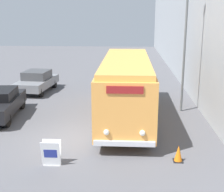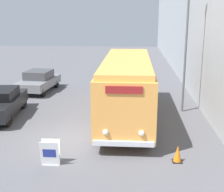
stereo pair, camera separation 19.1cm
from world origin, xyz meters
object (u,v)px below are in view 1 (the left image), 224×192
at_px(parked_car_mid, 37,81).
at_px(streetlamp, 186,24).
at_px(sign_board, 51,153).
at_px(traffic_cone, 178,153).
at_px(vintage_bus, 126,85).

bearing_deg(parked_car_mid, streetlamp, -17.54).
relative_size(sign_board, traffic_cone, 1.48).
bearing_deg(streetlamp, vintage_bus, -155.20).
relative_size(vintage_bus, parked_car_mid, 2.21).
height_order(parked_car_mid, traffic_cone, parked_car_mid).
bearing_deg(sign_board, traffic_cone, 7.02).
xyz_separation_m(sign_board, traffic_cone, (4.65, 0.57, -0.15)).
relative_size(vintage_bus, streetlamp, 1.23).
distance_m(sign_board, parked_car_mid, 11.55).
bearing_deg(sign_board, parked_car_mid, 108.82).
xyz_separation_m(streetlamp, traffic_cone, (-1.09, -6.30, -4.52)).
bearing_deg(parked_car_mid, traffic_cone, -45.39).
distance_m(sign_board, streetlamp, 9.96).
bearing_deg(traffic_cone, sign_board, -172.98).
height_order(sign_board, traffic_cone, sign_board).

